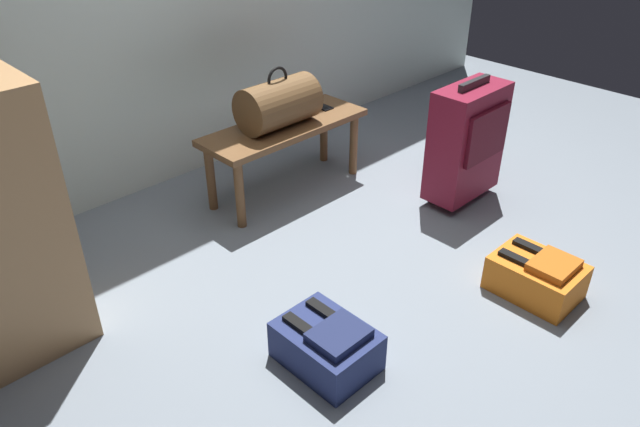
{
  "coord_description": "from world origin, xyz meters",
  "views": [
    {
      "loc": [
        -1.82,
        -1.43,
        1.75
      ],
      "look_at": [
        -0.11,
        0.32,
        0.25
      ],
      "focal_mm": 33.61,
      "sensor_mm": 36.0,
      "label": 1
    }
  ],
  "objects_px": {
    "backpack_orange": "(537,276)",
    "backpack_navy": "(327,345)",
    "suitcase_upright_burgundy": "(467,141)",
    "bench": "(285,135)",
    "cell_phone": "(321,106)",
    "duffel_bag_brown": "(278,104)"
  },
  "relations": [
    {
      "from": "backpack_navy",
      "to": "backpack_orange",
      "type": "bearing_deg",
      "value": -19.74
    },
    {
      "from": "bench",
      "to": "suitcase_upright_burgundy",
      "type": "distance_m",
      "value": 1.02
    },
    {
      "from": "duffel_bag_brown",
      "to": "backpack_navy",
      "type": "relative_size",
      "value": 1.16
    },
    {
      "from": "duffel_bag_brown",
      "to": "cell_phone",
      "type": "bearing_deg",
      "value": 5.9
    },
    {
      "from": "bench",
      "to": "backpack_navy",
      "type": "relative_size",
      "value": 2.63
    },
    {
      "from": "backpack_orange",
      "to": "backpack_navy",
      "type": "bearing_deg",
      "value": 160.26
    },
    {
      "from": "duffel_bag_brown",
      "to": "suitcase_upright_burgundy",
      "type": "height_order",
      "value": "duffel_bag_brown"
    },
    {
      "from": "backpack_navy",
      "to": "backpack_orange",
      "type": "xyz_separation_m",
      "value": [
        0.99,
        -0.36,
        0.0
      ]
    },
    {
      "from": "cell_phone",
      "to": "suitcase_upright_burgundy",
      "type": "xyz_separation_m",
      "value": [
        0.32,
        -0.82,
        -0.06
      ]
    },
    {
      "from": "suitcase_upright_burgundy",
      "to": "bench",
      "type": "bearing_deg",
      "value": 129.43
    },
    {
      "from": "cell_phone",
      "to": "suitcase_upright_burgundy",
      "type": "height_order",
      "value": "suitcase_upright_burgundy"
    },
    {
      "from": "bench",
      "to": "suitcase_upright_burgundy",
      "type": "bearing_deg",
      "value": -50.57
    },
    {
      "from": "bench",
      "to": "duffel_bag_brown",
      "type": "bearing_deg",
      "value": -180.0
    },
    {
      "from": "cell_phone",
      "to": "duffel_bag_brown",
      "type": "bearing_deg",
      "value": -174.1
    },
    {
      "from": "bench",
      "to": "cell_phone",
      "type": "relative_size",
      "value": 6.94
    },
    {
      "from": "backpack_navy",
      "to": "backpack_orange",
      "type": "relative_size",
      "value": 1.0
    },
    {
      "from": "bench",
      "to": "cell_phone",
      "type": "height_order",
      "value": "cell_phone"
    },
    {
      "from": "suitcase_upright_burgundy",
      "to": "backpack_navy",
      "type": "bearing_deg",
      "value": -165.54
    },
    {
      "from": "bench",
      "to": "suitcase_upright_burgundy",
      "type": "height_order",
      "value": "suitcase_upright_burgundy"
    },
    {
      "from": "bench",
      "to": "backpack_orange",
      "type": "xyz_separation_m",
      "value": [
        0.16,
        -1.52,
        -0.26
      ]
    },
    {
      "from": "duffel_bag_brown",
      "to": "suitcase_upright_burgundy",
      "type": "distance_m",
      "value": 1.06
    },
    {
      "from": "cell_phone",
      "to": "suitcase_upright_burgundy",
      "type": "relative_size",
      "value": 0.2
    }
  ]
}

